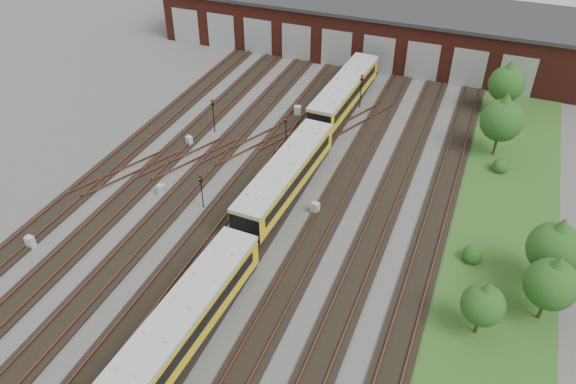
% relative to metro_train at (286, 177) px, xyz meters
% --- Properties ---
extents(ground, '(120.00, 120.00, 0.00)m').
position_rel_metro_train_xyz_m(ground, '(-2.00, -8.22, -1.84)').
color(ground, '#4C4947').
rests_on(ground, ground).
extents(track_network, '(30.40, 70.00, 0.33)m').
position_rel_metro_train_xyz_m(track_network, '(-2.17, -7.63, -1.73)').
color(track_network, black).
rests_on(track_network, ground).
extents(maintenance_shed, '(51.00, 12.50, 6.35)m').
position_rel_metro_train_xyz_m(maintenance_shed, '(-2.01, 31.75, 1.36)').
color(maintenance_shed, '#561F15').
rests_on(maintenance_shed, ground).
extents(grass_verge, '(8.00, 55.00, 0.05)m').
position_rel_metro_train_xyz_m(grass_verge, '(17.00, 1.78, -1.82)').
color(grass_verge, '#27521B').
rests_on(grass_verge, ground).
extents(metro_train, '(3.21, 46.38, 2.95)m').
position_rel_metro_train_xyz_m(metro_train, '(0.00, 0.00, 0.00)').
color(metro_train, black).
rests_on(metro_train, ground).
extents(signal_mast_0, '(0.23, 0.21, 2.97)m').
position_rel_metro_train_xyz_m(signal_mast_0, '(-5.54, -3.91, 0.05)').
color(signal_mast_0, black).
rests_on(signal_mast_0, ground).
extents(signal_mast_1, '(0.25, 0.24, 3.37)m').
position_rel_metro_train_xyz_m(signal_mast_1, '(-10.25, 7.01, 0.30)').
color(signal_mast_1, black).
rests_on(signal_mast_1, ground).
extents(signal_mast_2, '(0.31, 0.29, 3.60)m').
position_rel_metro_train_xyz_m(signal_mast_2, '(1.46, 17.02, 0.45)').
color(signal_mast_2, black).
rests_on(signal_mast_2, ground).
extents(signal_mast_3, '(0.26, 0.25, 2.69)m').
position_rel_metro_train_xyz_m(signal_mast_3, '(-3.05, 7.60, -0.11)').
color(signal_mast_3, black).
rests_on(signal_mast_3, ground).
extents(relay_cabinet_0, '(0.59, 0.50, 0.96)m').
position_rel_metro_train_xyz_m(relay_cabinet_0, '(-14.97, -12.73, -1.36)').
color(relay_cabinet_0, '#B4B7B9').
rests_on(relay_cabinet_0, ground).
extents(relay_cabinet_1, '(0.68, 0.63, 0.91)m').
position_rel_metro_train_xyz_m(relay_cabinet_1, '(-11.29, 3.96, -1.38)').
color(relay_cabinet_1, '#B4B7B9').
rests_on(relay_cabinet_1, ground).
extents(relay_cabinet_2, '(0.67, 0.62, 0.90)m').
position_rel_metro_train_xyz_m(relay_cabinet_2, '(-9.58, -3.61, -1.39)').
color(relay_cabinet_2, '#B4B7B9').
rests_on(relay_cabinet_2, ground).
extents(relay_cabinet_3, '(0.78, 0.70, 1.09)m').
position_rel_metro_train_xyz_m(relay_cabinet_3, '(-3.90, 12.91, -1.30)').
color(relay_cabinet_3, '#B4B7B9').
rests_on(relay_cabinet_3, ground).
extents(relay_cabinet_4, '(0.68, 0.60, 1.00)m').
position_rel_metro_train_xyz_m(relay_cabinet_4, '(3.02, -1.31, -1.34)').
color(relay_cabinet_4, '#B4B7B9').
rests_on(relay_cabinet_4, ground).
extents(tree_0, '(3.72, 3.72, 6.17)m').
position_rel_metro_train_xyz_m(tree_0, '(15.26, 12.76, 2.12)').
color(tree_0, '#362618').
rests_on(tree_0, ground).
extents(tree_1, '(3.52, 3.52, 5.83)m').
position_rel_metro_train_xyz_m(tree_1, '(15.09, 20.93, 1.91)').
color(tree_1, '#362618').
rests_on(tree_1, ground).
extents(tree_2, '(3.54, 3.54, 5.86)m').
position_rel_metro_train_xyz_m(tree_2, '(19.85, -3.03, 1.92)').
color(tree_2, '#362618').
rests_on(tree_2, ground).
extents(tree_3, '(2.64, 2.64, 4.37)m').
position_rel_metro_train_xyz_m(tree_3, '(16.17, -8.80, 0.96)').
color(tree_3, '#362618').
rests_on(tree_3, ground).
extents(tree_4, '(3.24, 3.24, 5.36)m').
position_rel_metro_train_xyz_m(tree_4, '(19.77, -6.14, 1.60)').
color(tree_4, '#362618').
rests_on(tree_4, ground).
extents(bush_0, '(1.44, 1.44, 1.44)m').
position_rel_metro_train_xyz_m(bush_0, '(15.15, -2.26, -1.12)').
color(bush_0, '#1F4814').
rests_on(bush_0, ground).
extents(bush_1, '(1.51, 1.51, 1.51)m').
position_rel_metro_train_xyz_m(bush_1, '(15.51, 19.72, -1.09)').
color(bush_1, '#1F4814').
rests_on(bush_1, ground).
extents(bush_2, '(1.39, 1.39, 1.39)m').
position_rel_metro_train_xyz_m(bush_2, '(16.01, 10.16, -1.15)').
color(bush_2, '#1F4814').
rests_on(bush_2, ground).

